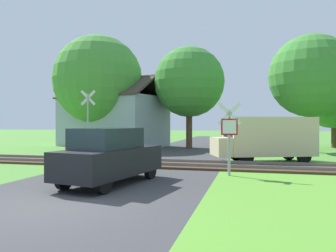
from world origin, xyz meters
TOP-DOWN VIEW (x-y plane):
  - ground_plane at (0.00, 0.00)m, footprint 160.00×160.00m
  - road_asphalt at (0.00, 2.00)m, footprint 6.44×80.00m
  - rail_track at (0.00, 7.53)m, footprint 60.00×2.60m
  - stop_sign_near at (3.66, 5.21)m, footprint 0.87×0.19m
  - crossing_sign_far at (-4.54, 9.90)m, footprint 0.87×0.18m
  - house at (-6.89, 18.76)m, footprint 9.94×7.60m
  - tree_left at (-7.60, 17.43)m, footprint 7.18×7.18m
  - tree_right at (8.31, 16.41)m, footprint 5.47×5.47m
  - tree_far at (10.87, 21.29)m, footprint 6.27×6.27m
  - tree_center at (-0.23, 18.23)m, footprint 5.50×5.50m
  - mail_truck at (5.14, 10.02)m, footprint 5.24×3.44m
  - parked_car at (0.09, 2.62)m, footprint 2.35×4.23m

SIDE VIEW (x-z plane):
  - ground_plane at x=0.00m, z-range 0.00..0.00m
  - road_asphalt at x=0.00m, z-range 0.00..0.01m
  - rail_track at x=0.00m, z-range -0.05..0.17m
  - parked_car at x=0.09m, z-range 0.00..1.78m
  - mail_truck at x=5.14m, z-range 0.12..2.36m
  - stop_sign_near at x=3.66m, z-range 0.23..2.96m
  - crossing_sign_far at x=-4.54m, z-range 0.28..4.10m
  - house at x=-6.89m, z-range -0.67..5.07m
  - tree_far at x=10.87m, z-range 0.76..8.55m
  - tree_right at x=8.31m, z-range 1.16..8.99m
  - tree_center at x=-0.23m, z-range 1.20..9.12m
  - tree_left at x=-7.60m, z-range 0.94..10.00m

